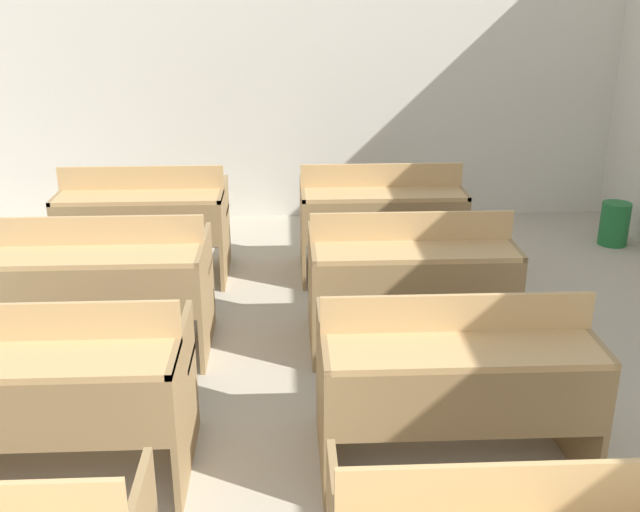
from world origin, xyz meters
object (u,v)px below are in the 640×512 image
(bench_third_right, at_px, (410,275))
(wastepaper_bin, at_px, (614,224))
(bench_back_left, at_px, (144,218))
(bench_second_right, at_px, (453,376))
(bench_second_left, at_px, (47,386))
(bench_third_left, at_px, (105,280))
(bench_back_right, at_px, (381,215))

(bench_third_right, distance_m, wastepaper_bin, 2.68)
(wastepaper_bin, bearing_deg, bench_back_left, -171.65)
(bench_second_right, xyz_separation_m, bench_third_right, (-0.00, 1.19, 0.00))
(bench_third_right, bearing_deg, wastepaper_bin, 40.97)
(bench_second_right, height_order, bench_third_right, same)
(bench_second_left, relative_size, bench_third_left, 1.00)
(bench_second_right, xyz_separation_m, bench_back_right, (-0.03, 2.38, 0.00))
(bench_second_right, relative_size, bench_third_right, 1.00)
(bench_second_right, relative_size, bench_third_left, 1.00)
(bench_third_left, xyz_separation_m, bench_back_left, (0.02, 1.19, 0.00))
(bench_back_right, relative_size, wastepaper_bin, 3.27)
(bench_back_left, bearing_deg, bench_third_right, -34.21)
(bench_third_right, height_order, bench_back_left, same)
(bench_back_right, distance_m, wastepaper_bin, 2.14)
(bench_third_right, distance_m, bench_back_left, 2.13)
(bench_third_right, height_order, bench_back_right, same)
(bench_second_left, distance_m, bench_third_left, 1.20)
(bench_second_left, height_order, bench_back_left, same)
(bench_second_left, bearing_deg, bench_back_right, 53.89)
(bench_second_right, bearing_deg, wastepaper_bin, 55.62)
(bench_back_left, relative_size, wastepaper_bin, 3.27)
(bench_third_right, xyz_separation_m, wastepaper_bin, (2.02, 1.75, -0.28))
(bench_second_left, relative_size, bench_second_right, 1.00)
(bench_second_left, relative_size, bench_back_left, 1.00)
(bench_second_right, bearing_deg, bench_second_left, -179.88)
(bench_second_left, height_order, bench_third_left, same)
(bench_second_left, distance_m, wastepaper_bin, 4.80)
(bench_second_left, xyz_separation_m, bench_third_left, (-0.02, 1.20, 0.00))
(wastepaper_bin, bearing_deg, bench_third_left, -155.32)
(bench_third_left, xyz_separation_m, bench_third_right, (1.78, -0.00, 0.00))
(bench_third_left, distance_m, bench_back_left, 1.19)
(bench_second_left, relative_size, bench_back_right, 1.00)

